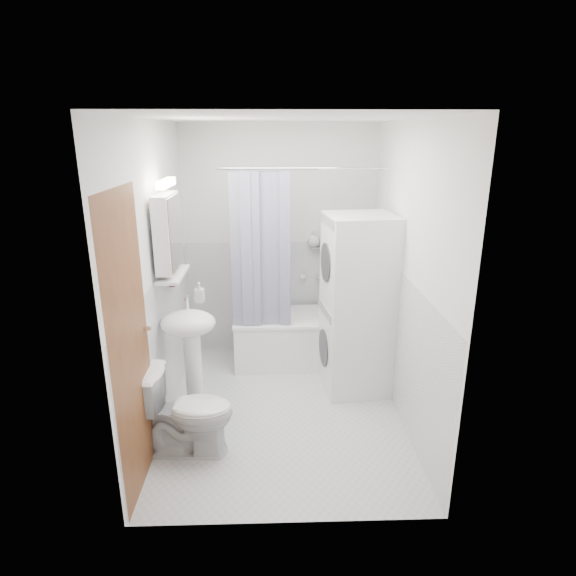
{
  "coord_description": "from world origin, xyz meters",
  "views": [
    {
      "loc": [
        -0.08,
        -3.68,
        2.29
      ],
      "look_at": [
        0.05,
        0.15,
        1.06
      ],
      "focal_mm": 30.0,
      "sensor_mm": 36.0,
      "label": 1
    }
  ],
  "objects_px": {
    "sink": "(190,340)",
    "washer_dryer": "(357,305)",
    "toilet": "(187,412)",
    "bathtub": "(300,336)"
  },
  "relations": [
    {
      "from": "sink",
      "to": "washer_dryer",
      "type": "bearing_deg",
      "value": 17.85
    },
    {
      "from": "sink",
      "to": "toilet",
      "type": "distance_m",
      "value": 0.6
    },
    {
      "from": "toilet",
      "to": "washer_dryer",
      "type": "bearing_deg",
      "value": -53.13
    },
    {
      "from": "washer_dryer",
      "to": "toilet",
      "type": "xyz_separation_m",
      "value": [
        -1.4,
        -0.93,
        -0.48
      ]
    },
    {
      "from": "sink",
      "to": "bathtub",
      "type": "bearing_deg",
      "value": 46.81
    },
    {
      "from": "bathtub",
      "to": "washer_dryer",
      "type": "height_order",
      "value": "washer_dryer"
    },
    {
      "from": "washer_dryer",
      "to": "toilet",
      "type": "relative_size",
      "value": 2.4
    },
    {
      "from": "bathtub",
      "to": "toilet",
      "type": "xyz_separation_m",
      "value": [
        -0.92,
        -1.48,
        0.05
      ]
    },
    {
      "from": "bathtub",
      "to": "sink",
      "type": "xyz_separation_m",
      "value": [
        -0.95,
        -1.01,
        0.42
      ]
    },
    {
      "from": "bathtub",
      "to": "washer_dryer",
      "type": "relative_size",
      "value": 0.82
    }
  ]
}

